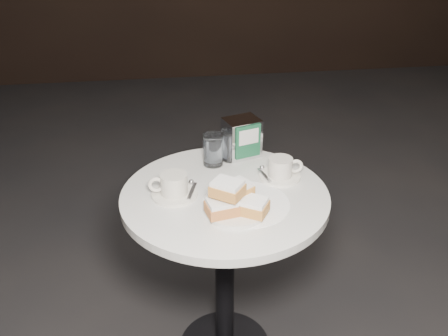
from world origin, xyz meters
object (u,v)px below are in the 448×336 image
coffee_cup_left (174,187)px  water_glass_left (213,150)px  water_glass_right (231,145)px  napkin_dispenser (242,138)px  beignet_plate (235,202)px  cafe_table (225,241)px  coffee_cup_right (281,169)px

coffee_cup_left → water_glass_left: (0.16, 0.20, 0.02)m
water_glass_right → napkin_dispenser: (0.04, 0.02, 0.02)m
coffee_cup_left → water_glass_left: 0.26m
beignet_plate → water_glass_left: size_ratio=1.77×
cafe_table → beignet_plate: beignet_plate is taller
cafe_table → coffee_cup_right: (0.21, 0.08, 0.23)m
beignet_plate → water_glass_left: beignet_plate is taller
water_glass_left → napkin_dispenser: size_ratio=0.78×
coffee_cup_left → napkin_dispenser: 0.38m
water_glass_left → napkin_dispenser: 0.13m
water_glass_right → coffee_cup_right: bearing=-47.8°
cafe_table → water_glass_left: water_glass_left is taller
beignet_plate → cafe_table: bearing=95.9°
water_glass_left → water_glass_right: same height
water_glass_right → napkin_dispenser: bearing=28.0°
coffee_cup_left → cafe_table: bearing=-1.0°
coffee_cup_right → water_glass_right: 0.23m
napkin_dispenser → cafe_table: bearing=-128.5°
coffee_cup_left → coffee_cup_right: (0.38, 0.07, -0.00)m
beignet_plate → coffee_cup_right: 0.28m
beignet_plate → coffee_cup_left: (-0.18, 0.14, -0.01)m
beignet_plate → water_glass_left: 0.34m
coffee_cup_right → beignet_plate: bearing=-131.4°
napkin_dispenser → coffee_cup_left: bearing=-153.9°
coffee_cup_left → coffee_cup_right: coffee_cup_left is taller
coffee_cup_left → napkin_dispenser: napkin_dispenser is taller
water_glass_right → napkin_dispenser: 0.05m
water_glass_right → coffee_cup_left: bearing=-134.0°
water_glass_left → water_glass_right: 0.08m
coffee_cup_right → water_glass_left: (-0.22, 0.13, 0.02)m
coffee_cup_right → water_glass_left: 0.26m
cafe_table → coffee_cup_left: bearing=177.1°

